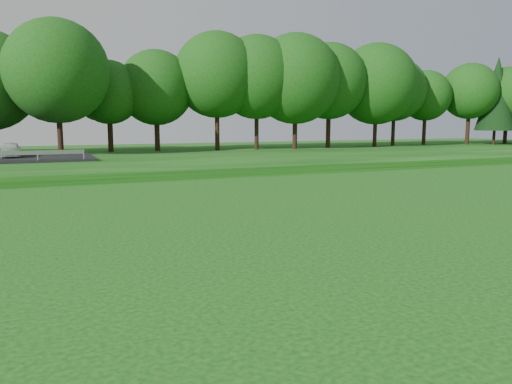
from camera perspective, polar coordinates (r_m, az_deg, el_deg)
name	(u,v)px	position (r m, az deg, el deg)	size (l,w,h in m)	color
berm	(224,156)	(47.28, -3.72, 4.12)	(130.00, 30.00, 0.60)	#0D460D
walking_path	(295,173)	(34.58, 4.43, 2.20)	(130.00, 1.60, 0.04)	gray
treeline	(209,75)	(51.15, -5.41, 13.14)	(104.00, 7.00, 15.00)	#183E0E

